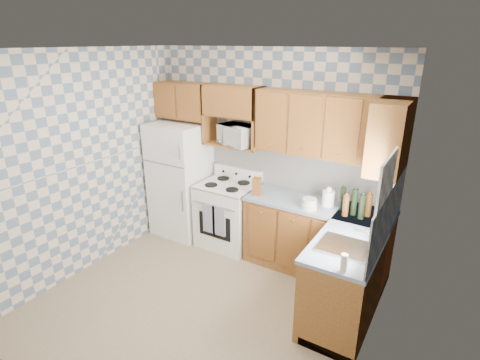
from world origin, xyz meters
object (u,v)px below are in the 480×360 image
at_px(stove_body, 228,215).
at_px(microwave, 238,135).
at_px(electric_kettle, 328,198).
at_px(refrigerator, 181,180).

bearing_deg(stove_body, microwave, 60.95).
relative_size(microwave, electric_kettle, 2.72).
bearing_deg(microwave, refrigerator, -153.78).
height_order(stove_body, microwave, microwave).
distance_m(microwave, electric_kettle, 1.45).
bearing_deg(refrigerator, electric_kettle, 1.51).
height_order(stove_body, electric_kettle, electric_kettle).
bearing_deg(stove_body, refrigerator, -178.22).
relative_size(stove_body, microwave, 1.80).
xyz_separation_m(refrigerator, stove_body, (0.80, 0.03, -0.39)).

